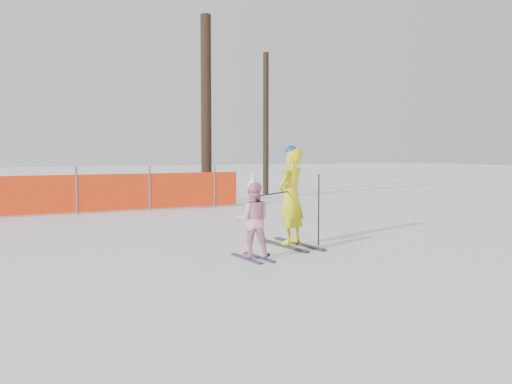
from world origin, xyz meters
TOP-DOWN VIEW (x-y plane):
  - ground at (0.00, 0.00)m, footprint 120.00×120.00m
  - adult at (0.91, 0.88)m, footprint 0.73×1.54m
  - child at (-0.27, 0.11)m, footprint 0.69×0.92m
  - ski_poles at (0.86, 0.59)m, footprint 1.54×0.65m
  - tree_trunks at (4.14, 10.12)m, footprint 3.97×2.87m

SIDE VIEW (x-z plane):
  - ground at x=0.00m, z-range 0.00..0.00m
  - child at x=-0.27m, z-range -0.06..1.28m
  - ski_poles at x=0.86m, z-range 0.16..1.41m
  - adult at x=0.91m, z-range 0.00..1.75m
  - tree_trunks at x=4.14m, z-range -0.07..5.93m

